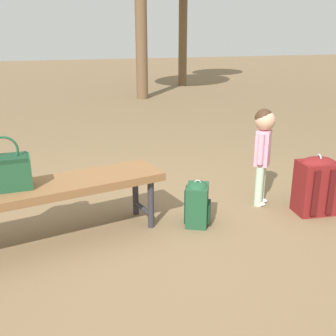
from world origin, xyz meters
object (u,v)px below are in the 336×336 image
Objects in this scene: park_bench at (53,191)px; backpack_large at (316,184)px; child_standing at (263,142)px; handbag at (6,171)px; backpack_small at (197,202)px.

park_bench is 2.10m from backpack_large.
backpack_large is (0.34, -0.30, -0.31)m from child_standing.
park_bench is 3.18× the size of backpack_large.
child_standing is at bearing 138.72° from backpack_large.
handbag is 2.41m from backpack_large.
child_standing reaches higher than park_bench.
park_bench is 1.76m from child_standing.
handbag is 0.43× the size of child_standing.
handbag is at bearing 177.99° from backpack_small.
backpack_small is (-0.67, -0.20, -0.38)m from child_standing.
handbag is 0.71× the size of backpack_large.
park_bench is at bearing 176.71° from backpack_small.
park_bench is 4.39× the size of backpack_small.
child_standing is 0.80m from backpack_small.
handbag reaches higher than park_bench.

